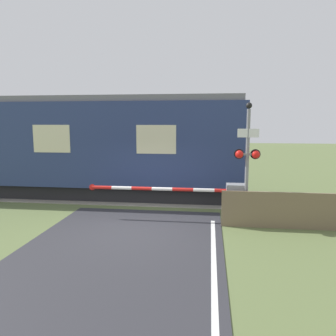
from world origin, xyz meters
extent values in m
plane|color=#5B6B3D|center=(0.00, 0.00, 0.00)|extent=(80.00, 80.00, 0.00)
cube|color=gray|center=(0.00, 4.09, 0.01)|extent=(36.00, 3.20, 0.03)
cube|color=#595451|center=(0.00, 3.37, 0.08)|extent=(36.00, 0.08, 0.10)
cube|color=#595451|center=(0.00, 4.81, 0.08)|extent=(36.00, 0.08, 0.10)
cube|color=black|center=(-3.89, 4.09, 0.30)|extent=(13.63, 2.31, 0.60)
cube|color=navy|center=(-3.89, 4.09, 2.25)|extent=(14.81, 2.71, 3.31)
cube|color=slate|center=(-3.89, 4.09, 4.03)|extent=(14.52, 2.50, 0.24)
cube|color=beige|center=(0.18, 2.73, 2.50)|extent=(1.48, 0.02, 1.06)
cube|color=beige|center=(-3.89, 2.73, 2.50)|extent=(1.48, 0.02, 1.06)
cube|color=gray|center=(2.99, 1.04, 0.61)|extent=(0.60, 0.44, 1.22)
cylinder|color=gray|center=(2.99, 1.04, 1.00)|extent=(0.16, 0.16, 0.18)
cylinder|color=red|center=(2.65, 1.04, 1.00)|extent=(0.67, 0.11, 0.11)
cylinder|color=white|center=(1.98, 1.04, 1.00)|extent=(0.67, 0.11, 0.11)
cylinder|color=red|center=(1.32, 1.04, 1.00)|extent=(0.67, 0.11, 0.11)
cylinder|color=white|center=(0.65, 1.04, 1.00)|extent=(0.67, 0.11, 0.11)
cylinder|color=red|center=(-0.02, 1.04, 1.00)|extent=(0.67, 0.11, 0.11)
cylinder|color=white|center=(-0.69, 1.04, 1.00)|extent=(0.67, 0.11, 0.11)
cylinder|color=red|center=(-1.36, 1.04, 1.00)|extent=(0.67, 0.11, 0.11)
cylinder|color=red|center=(-1.69, 1.04, 1.00)|extent=(0.20, 0.02, 0.20)
cylinder|color=gray|center=(3.27, 0.82, 1.76)|extent=(0.11, 0.11, 3.52)
cube|color=gray|center=(3.27, 0.82, 2.18)|extent=(0.60, 0.07, 0.07)
sphere|color=red|center=(3.03, 0.77, 2.18)|extent=(0.24, 0.24, 0.24)
sphere|color=red|center=(3.51, 0.77, 2.18)|extent=(0.24, 0.24, 0.24)
cylinder|color=black|center=(3.03, 0.88, 2.18)|extent=(0.30, 0.06, 0.30)
cylinder|color=black|center=(3.51, 0.88, 2.18)|extent=(0.30, 0.06, 0.30)
cube|color=white|center=(3.27, 0.78, 2.82)|extent=(0.63, 0.02, 0.26)
sphere|color=black|center=(3.27, 0.82, 3.62)|extent=(0.18, 0.18, 0.18)
cube|color=#726047|center=(4.29, 0.58, 0.55)|extent=(3.51, 0.06, 1.10)
camera|label=1|loc=(2.16, -9.18, 3.17)|focal=35.00mm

